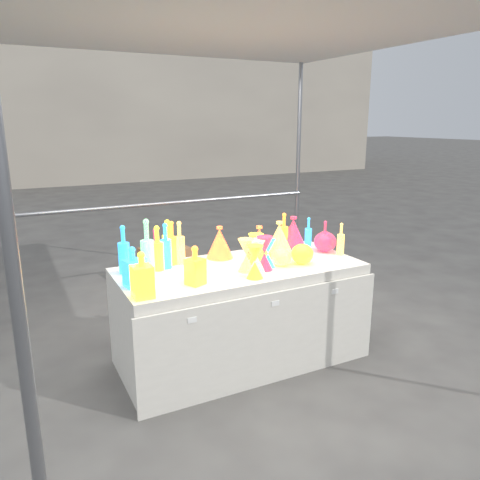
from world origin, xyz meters
name	(u,v)px	position (x,y,z in m)	size (l,w,h in m)	color
ground	(240,358)	(0.00, 0.00, 0.00)	(80.00, 80.00, 0.00)	#615E5A
canopy_tent	(239,28)	(0.00, 0.01, 2.38)	(3.15, 3.15, 2.46)	gray
display_table	(241,314)	(0.00, -0.01, 0.37)	(1.84, 0.83, 0.75)	silver
background_building	(162,86)	(4.00, 14.00, 3.00)	(14.00, 6.00, 6.00)	#BEB29E
cardboard_box_closed	(165,263)	(0.08, 2.09, 0.19)	(0.51, 0.37, 0.37)	#B0794F
cardboard_box_flat	(153,273)	(-0.01, 2.27, 0.03)	(0.70, 0.50, 0.06)	#B0794F
bottle_0	(168,241)	(-0.43, 0.35, 0.91)	(0.08, 0.08, 0.33)	#F34F16
bottle_1	(124,249)	(-0.80, 0.23, 0.92)	(0.08, 0.08, 0.35)	#198D2E
bottle_2	(172,243)	(-0.43, 0.27, 0.92)	(0.07, 0.07, 0.33)	yellow
bottle_3	(156,248)	(-0.55, 0.28, 0.89)	(0.07, 0.07, 0.29)	#1A2A9A
bottle_4	(180,243)	(-0.37, 0.26, 0.91)	(0.08, 0.08, 0.33)	#158678
bottle_5	(147,249)	(-0.68, 0.05, 0.96)	(0.09, 0.09, 0.41)	#C12699
bottle_6	(157,248)	(-0.57, 0.19, 0.91)	(0.08, 0.08, 0.33)	#F34F16
bottle_7	(166,246)	(-0.50, 0.20, 0.92)	(0.08, 0.08, 0.34)	#198D2E
decanter_0	(142,275)	(-0.81, -0.29, 0.89)	(0.12, 0.12, 0.29)	#F34F16
decanter_1	(195,265)	(-0.44, -0.22, 0.88)	(0.11, 0.11, 0.26)	yellow
decanter_2	(133,267)	(-0.81, -0.08, 0.88)	(0.11, 0.11, 0.27)	#198D2E
hourglass_0	(255,262)	(-0.03, -0.28, 0.87)	(0.12, 0.12, 0.23)	yellow
hourglass_1	(264,253)	(0.12, -0.15, 0.87)	(0.12, 0.12, 0.25)	#1A2A9A
hourglass_2	(246,255)	(-0.02, -0.13, 0.87)	(0.12, 0.12, 0.24)	#158678
hourglass_3	(257,256)	(0.05, -0.17, 0.87)	(0.12, 0.12, 0.24)	#C12699
hourglass_4	(256,249)	(0.14, 0.01, 0.86)	(0.11, 0.11, 0.23)	#F34F16
hourglass_5	(268,253)	(0.17, -0.11, 0.85)	(0.10, 0.10, 0.21)	#198D2E
globe_1	(281,258)	(0.28, -0.13, 0.81)	(0.15, 0.15, 0.12)	#158678
globe_2	(302,255)	(0.45, -0.15, 0.82)	(0.17, 0.17, 0.14)	yellow
globe_3	(325,243)	(0.81, 0.04, 0.82)	(0.18, 0.18, 0.15)	#1A2A9A
lampshade_0	(220,242)	(-0.04, 0.27, 0.88)	(0.21, 0.21, 0.25)	yellow
lampshade_1	(259,242)	(0.24, 0.14, 0.88)	(0.21, 0.21, 0.25)	yellow
lampshade_2	(293,233)	(0.60, 0.21, 0.89)	(0.24, 0.24, 0.28)	#1A2A9A
lampshade_3	(279,238)	(0.42, 0.13, 0.89)	(0.23, 0.23, 0.27)	#158678
bottle_8	(308,233)	(0.74, 0.20, 0.88)	(0.06, 0.06, 0.26)	#198D2E
bottle_9	(284,232)	(0.52, 0.22, 0.91)	(0.07, 0.07, 0.32)	yellow
bottle_10	(325,236)	(0.80, 0.05, 0.88)	(0.06, 0.06, 0.26)	#1A2A9A
bottle_11	(341,239)	(0.86, -0.09, 0.88)	(0.06, 0.06, 0.26)	#158678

